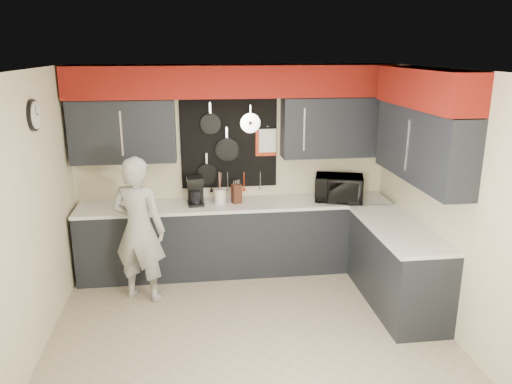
{
  "coord_description": "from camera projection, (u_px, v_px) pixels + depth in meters",
  "views": [
    {
      "loc": [
        -0.51,
        -4.51,
        2.79
      ],
      "look_at": [
        0.14,
        0.5,
        1.32
      ],
      "focal_mm": 35.0,
      "sensor_mm": 36.0,
      "label": 1
    }
  ],
  "objects": [
    {
      "name": "base_cabinets",
      "position": [
        278.0,
        244.0,
        6.14
      ],
      "size": [
        3.95,
        2.2,
        0.92
      ],
      "color": "black",
      "rests_on": "ground"
    },
    {
      "name": "microwave",
      "position": [
        339.0,
        188.0,
        6.29
      ],
      "size": [
        0.68,
        0.55,
        0.33
      ],
      "primitive_type": "imported",
      "rotation": [
        0.0,
        0.0,
        -0.29
      ],
      "color": "black",
      "rests_on": "base_cabinets"
    },
    {
      "name": "ground",
      "position": [
        249.0,
        329.0,
        5.13
      ],
      "size": [
        4.0,
        4.0,
        0.0
      ],
      "primitive_type": "plane",
      "color": "tan",
      "rests_on": "ground"
    },
    {
      "name": "coffee_maker",
      "position": [
        195.0,
        190.0,
        6.14
      ],
      "size": [
        0.21,
        0.25,
        0.35
      ],
      "rotation": [
        0.0,
        0.0,
        0.09
      ],
      "color": "black",
      "rests_on": "base_cabinets"
    },
    {
      "name": "knife_block",
      "position": [
        236.0,
        194.0,
        6.21
      ],
      "size": [
        0.14,
        0.14,
        0.24
      ],
      "primitive_type": "cube",
      "rotation": [
        0.0,
        0.0,
        0.31
      ],
      "color": "#371811",
      "rests_on": "base_cabinets"
    },
    {
      "name": "utensil_crock",
      "position": [
        220.0,
        196.0,
        6.21
      ],
      "size": [
        0.14,
        0.14,
        0.18
      ],
      "primitive_type": "cylinder",
      "color": "silver",
      "rests_on": "base_cabinets"
    },
    {
      "name": "person",
      "position": [
        139.0,
        230.0,
        5.56
      ],
      "size": [
        0.72,
        0.59,
        1.67
      ],
      "primitive_type": "imported",
      "rotation": [
        0.0,
        0.0,
        2.78
      ],
      "color": "#B2B2AF",
      "rests_on": "ground"
    },
    {
      "name": "back_wall_assembly",
      "position": [
        234.0,
        114.0,
        6.1
      ],
      "size": [
        4.0,
        0.36,
        2.6
      ],
      "color": "beige",
      "rests_on": "ground"
    },
    {
      "name": "left_wall_assembly",
      "position": [
        31.0,
        214.0,
        4.53
      ],
      "size": [
        0.05,
        3.5,
        2.6
      ],
      "color": "beige",
      "rests_on": "ground"
    },
    {
      "name": "right_wall_assembly",
      "position": [
        426.0,
        134.0,
        5.07
      ],
      "size": [
        0.36,
        3.5,
        2.6
      ],
      "color": "beige",
      "rests_on": "ground"
    }
  ]
}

